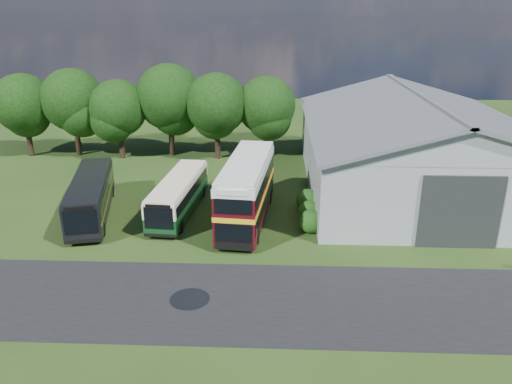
{
  "coord_description": "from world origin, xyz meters",
  "views": [
    {
      "loc": [
        3.08,
        -26.21,
        14.99
      ],
      "look_at": [
        1.66,
        8.0,
        2.18
      ],
      "focal_mm": 35.0,
      "sensor_mm": 36.0,
      "label": 1
    }
  ],
  "objects_px": {
    "bus_green_single": "(179,195)",
    "bus_dark_single": "(91,196)",
    "bus_maroon_double": "(247,191)",
    "storage_shed": "(415,140)"
  },
  "relations": [
    {
      "from": "bus_dark_single",
      "to": "bus_green_single",
      "type": "bearing_deg",
      "value": -5.55
    },
    {
      "from": "storage_shed",
      "to": "bus_dark_single",
      "type": "height_order",
      "value": "storage_shed"
    },
    {
      "from": "bus_green_single",
      "to": "bus_maroon_double",
      "type": "distance_m",
      "value": 5.52
    },
    {
      "from": "bus_green_single",
      "to": "bus_maroon_double",
      "type": "height_order",
      "value": "bus_maroon_double"
    },
    {
      "from": "storage_shed",
      "to": "bus_dark_single",
      "type": "relative_size",
      "value": 2.23
    },
    {
      "from": "storage_shed",
      "to": "bus_maroon_double",
      "type": "xyz_separation_m",
      "value": [
        -14.0,
        -8.26,
        -1.81
      ]
    },
    {
      "from": "storage_shed",
      "to": "bus_green_single",
      "type": "distance_m",
      "value": 20.68
    },
    {
      "from": "bus_green_single",
      "to": "bus_dark_single",
      "type": "height_order",
      "value": "bus_dark_single"
    },
    {
      "from": "bus_dark_single",
      "to": "bus_maroon_double",
      "type": "bearing_deg",
      "value": -15.31
    },
    {
      "from": "storage_shed",
      "to": "bus_green_single",
      "type": "xyz_separation_m",
      "value": [
        -19.29,
        -6.95,
        -2.69
      ]
    }
  ]
}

